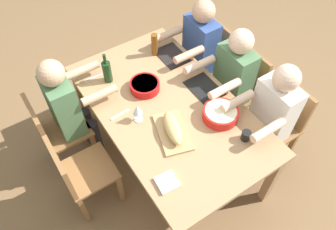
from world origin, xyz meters
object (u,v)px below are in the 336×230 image
diner_far_left (197,48)px  dining_table (168,112)px  chair_far_left (210,58)px  serving_bowl_fruit (145,85)px  chair_near_center (78,173)px  cup_far_right (246,136)px  cutting_board (173,132)px  diner_near_left (69,105)px  wine_glass (137,110)px  diner_far_center (230,78)px  diner_far_right (269,114)px  beer_bottle (155,45)px  wine_bottle (107,71)px  chair_far_center (241,87)px  bread_loaf (173,128)px  chair_far_right (279,121)px  chair_near_left (55,130)px  serving_bowl_pasta (221,113)px  napkin_stack (167,182)px

diner_far_left → dining_table: bearing=-53.3°
chair_far_left → serving_bowl_fruit: size_ratio=3.36×
chair_near_center → cup_far_right: (0.59, 1.16, 0.30)m
cup_far_right → cutting_board: bearing=-129.1°
diner_near_left → wine_glass: 0.64m
wine_glass → cup_far_right: (0.61, 0.58, -0.07)m
cutting_board → cup_far_right: 0.55m
diner_far_center → chair_near_center: bearing=-90.0°
diner_far_right → beer_bottle: diner_far_right is taller
serving_bowl_fruit → wine_bottle: 0.34m
diner_far_center → diner_far_right: 0.50m
beer_bottle → chair_far_center: bearing=44.4°
bread_loaf → wine_bottle: size_ratio=1.10×
bread_loaf → wine_glass: (-0.26, -0.15, 0.05)m
diner_far_right → beer_bottle: bearing=-159.5°
diner_far_right → cup_far_right: size_ratio=14.60×
bread_loaf → chair_far_right: bearing=75.0°
chair_near_center → beer_bottle: beer_bottle is taller
serving_bowl_fruit → wine_glass: size_ratio=1.52×
chair_near_left → serving_bowl_fruit: bearing=74.2°
serving_bowl_pasta → wine_glass: size_ratio=1.71×
bread_loaf → beer_bottle: beer_bottle is taller
chair_far_left → chair_far_right: size_ratio=1.00×
chair_far_center → serving_bowl_fruit: chair_far_center is taller
chair_near_left → cup_far_right: chair_near_left is taller
diner_near_left → chair_far_center: bearing=71.8°
chair_far_center → serving_bowl_pasta: (0.32, -0.57, 0.31)m
chair_far_center → diner_far_center: 0.28m
dining_table → diner_far_right: size_ratio=1.51×
chair_near_left → diner_far_right: 1.83m
diner_far_left → wine_bottle: (-0.04, -0.94, 0.15)m
diner_near_left → chair_far_right: diner_near_left is taller
napkin_stack → chair_near_left: bearing=-156.4°
serving_bowl_fruit → napkin_stack: (0.84, -0.33, -0.03)m
chair_far_center → chair_near_left: (-0.50, -1.70, 0.00)m
bread_loaf → wine_bottle: bearing=-169.0°
diner_far_right → diner_far_left: bearing=180.0°
diner_far_left → wine_bottle: bearing=-92.4°
diner_far_right → beer_bottle: 1.19m
chair_far_center → diner_far_center: bearing=-90.0°
diner_far_right → wine_bottle: (-1.04, -0.94, 0.15)m
wine_glass → chair_far_left: bearing=113.2°
bread_loaf → wine_bottle: 0.79m
chair_far_center → diner_far_right: (0.50, -0.18, 0.21)m
diner_far_center → diner_far_right: same height
chair_far_left → diner_far_right: size_ratio=0.71×
diner_far_left → diner_far_center: bearing=0.0°
dining_table → cup_far_right: (0.59, 0.31, 0.12)m
diner_far_left → serving_bowl_fruit: 0.76m
chair_near_center → cup_far_right: size_ratio=10.35×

